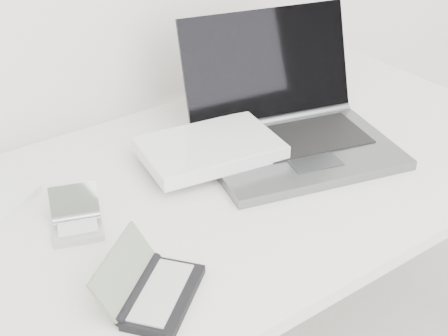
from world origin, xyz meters
TOP-DOWN VIEW (x-y plane):
  - desk at (0.00, 1.55)m, footprint 1.60×0.80m
  - laptop_large at (0.16, 1.60)m, footprint 0.63×0.50m
  - pda_silver at (-0.34, 1.57)m, footprint 0.13×0.14m
  - palmtop_charcoal at (-0.32, 1.32)m, footprint 0.22×0.22m

SIDE VIEW (x-z plane):
  - desk at x=0.00m, z-range 0.32..1.05m
  - pda_silver at x=-0.34m, z-range 0.71..0.78m
  - palmtop_charcoal at x=-0.32m, z-range 0.70..0.79m
  - laptop_large at x=0.16m, z-range 0.64..0.92m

